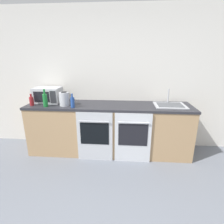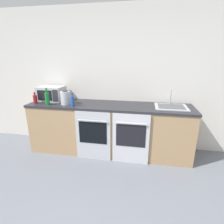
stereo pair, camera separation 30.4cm
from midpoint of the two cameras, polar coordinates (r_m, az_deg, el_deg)
name	(u,v)px [view 2 (the right image)]	position (r m, az deg, el deg)	size (l,w,h in m)	color
wall_back	(113,80)	(3.37, 2.80, 10.32)	(10.00, 0.06, 2.60)	silver
counter_back	(109,128)	(3.25, 1.75, -5.36)	(2.91, 0.67, 0.92)	tan
oven_left	(93,136)	(2.99, -3.27, -7.84)	(0.60, 0.06, 0.87)	#B7BABF
oven_right	(131,139)	(2.92, 9.11, -8.72)	(0.60, 0.06, 0.87)	silver
microwave	(52,94)	(3.51, -16.84, 5.77)	(0.47, 0.36, 0.27)	#B7BABF
bottle_blue	(73,101)	(3.01, -9.97, 3.50)	(0.07, 0.07, 0.23)	#234793
bottle_red	(35,99)	(3.40, -21.51, 3.95)	(0.07, 0.07, 0.21)	maroon
bottle_green	(47,98)	(3.21, -17.90, 4.25)	(0.07, 0.07, 0.30)	#19722D
kettle	(65,98)	(3.16, -12.31, 4.51)	(0.17, 0.17, 0.24)	#B7BABF
sink	(171,106)	(3.14, 21.38, 1.66)	(0.53, 0.44, 0.26)	#A8AAAF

